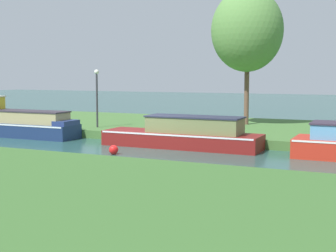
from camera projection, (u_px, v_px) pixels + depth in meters
name	position (u px, v px, depth m)	size (l,w,h in m)	color
ground_plane	(139.00, 149.00, 20.62)	(120.00, 120.00, 0.00)	#28514B
riverbank_far	(198.00, 128.00, 26.94)	(72.00, 10.00, 0.40)	#436D33
maroon_barge	(185.00, 135.00, 20.99)	(6.99, 1.76, 1.38)	maroon
navy_narrowboat	(16.00, 124.00, 24.81)	(7.13, 1.59, 2.02)	navy
willow_tree_left	(247.00, 31.00, 26.19)	(3.88, 3.71, 7.33)	brown
lamp_post	(97.00, 91.00, 25.16)	(0.24, 0.24, 2.99)	#333338
mooring_post_near	(51.00, 122.00, 25.32)	(0.16, 0.16, 0.51)	#42302A
channel_buoy	(114.00, 150.00, 19.23)	(0.37, 0.37, 0.37)	red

